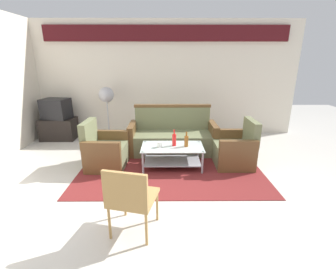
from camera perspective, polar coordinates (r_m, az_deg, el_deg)
The scene contains 14 objects.
ground_plane at distance 3.55m, azimuth -0.36°, elevation -14.45°, with size 14.00×14.00×0.00m, color beige.
wall_back at distance 6.07m, azimuth -0.40°, elevation 13.90°, with size 6.52×0.19×2.80m.
rug at distance 4.40m, azimuth 0.57°, elevation -7.61°, with size 3.21×2.26×0.01m, color maroon.
couch at distance 4.97m, azimuth 1.11°, elevation -0.71°, with size 1.80×0.75×0.96m.
armchair_left at distance 4.44m, azimuth -15.01°, elevation -4.02°, with size 0.73×0.79×0.85m.
armchair_right at distance 4.54m, azimuth 15.82°, elevation -3.63°, with size 0.70×0.76×0.85m.
coffee_table at distance 4.25m, azimuth 1.02°, elevation -4.62°, with size 1.10×0.60×0.40m.
bottle_red at distance 4.20m, azimuth 1.48°, elevation -1.26°, with size 0.07×0.07×0.30m.
bottle_brown at distance 4.17m, azimuth 4.44°, elevation -1.58°, with size 0.07×0.07×0.27m.
cup at distance 4.14m, azimuth -2.11°, elevation -2.46°, with size 0.08×0.08×0.10m, color silver.
tv_stand at distance 6.36m, azimuth -24.94°, elevation 1.27°, with size 0.80×0.50×0.52m, color black.
television at distance 6.26m, azimuth -25.53°, elevation 5.67°, with size 0.67×0.54×0.48m.
pedestal_fan at distance 5.85m, azimuth -14.70°, elevation 8.61°, with size 0.36×0.36×1.27m.
wicker_chair at distance 2.64m, azimuth -9.16°, elevation -14.53°, with size 0.58×0.58×0.84m.
Camera 1 is at (0.00, -3.00, 1.90)m, focal length 25.12 mm.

